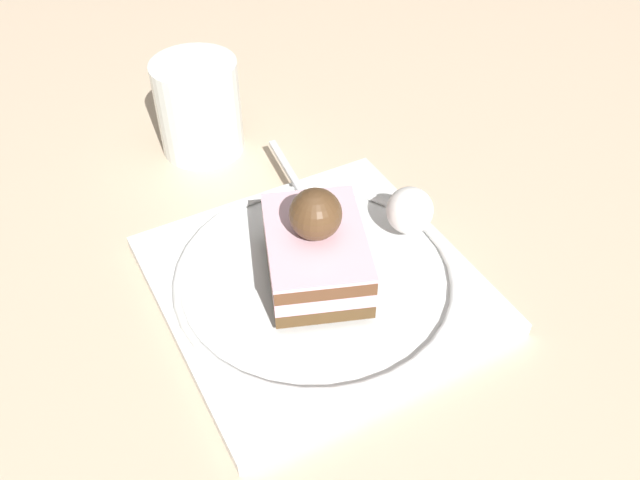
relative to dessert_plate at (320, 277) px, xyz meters
The scene contains 6 objects.
ground_plane 0.01m from the dessert_plate, 14.42° to the left, with size 2.40×2.40×0.00m, color beige.
dessert_plate is the anchor object (origin of this frame).
cake_slice 0.04m from the dessert_plate, 48.63° to the left, with size 0.11×0.12×0.08m.
whipped_cream_dollop 0.09m from the dessert_plate, behind, with size 0.04×0.04×0.04m, color white.
fork 0.10m from the dessert_plate, 112.53° to the right, with size 0.04×0.13×0.00m.
drink_glass_near 0.22m from the dessert_plate, 92.05° to the right, with size 0.08×0.08×0.09m.
Camera 1 is at (0.19, 0.29, 0.38)m, focal length 37.37 mm.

